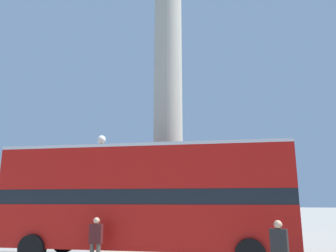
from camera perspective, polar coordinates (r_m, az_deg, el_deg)
name	(u,v)px	position (r m, az deg, el deg)	size (l,w,h in m)	color
ground_plane	(168,242)	(18.71, 0.00, -19.62)	(200.00, 200.00, 0.00)	gray
monument_column	(168,85)	(19.78, 0.00, 7.21)	(4.54, 4.54, 23.47)	#A39E8E
bus_a	(144,196)	(13.15, -4.15, -12.08)	(11.22, 3.49, 4.30)	#B7140F
equestrian_statue	(67,207)	(26.24, -17.25, -13.31)	(4.15, 3.29, 6.25)	#A39E8E
street_lamp	(100,176)	(18.27, -11.79, -8.60)	(0.47, 0.47, 5.74)	black
pedestrian_near_lamp	(280,250)	(9.66, 18.88, -19.70)	(0.48, 0.30, 1.69)	#28282D
pedestrian_by_plinth	(96,240)	(11.86, -12.50, -18.82)	(0.44, 0.22, 1.65)	#4C473D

